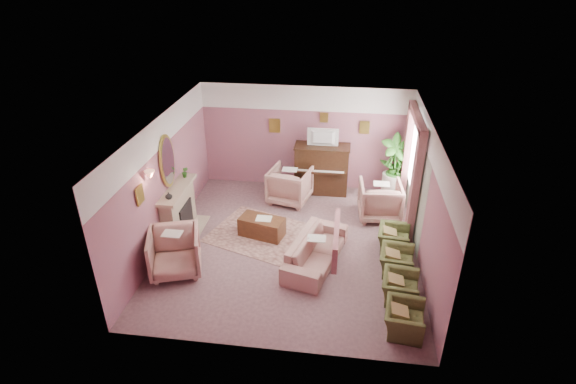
# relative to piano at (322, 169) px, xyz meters

# --- Properties ---
(floor) EXTENTS (5.50, 6.00, 0.01)m
(floor) POSITION_rel_piano_xyz_m (-0.50, -2.68, -0.65)
(floor) COLOR #7E5B61
(floor) RESTS_ON ground
(ceiling) EXTENTS (5.50, 6.00, 0.01)m
(ceiling) POSITION_rel_piano_xyz_m (-0.50, -2.68, 2.15)
(ceiling) COLOR silver
(ceiling) RESTS_ON wall_back
(wall_back) EXTENTS (5.50, 0.02, 2.80)m
(wall_back) POSITION_rel_piano_xyz_m (-0.50, 0.32, 0.75)
(wall_back) COLOR #805471
(wall_back) RESTS_ON floor
(wall_front) EXTENTS (5.50, 0.02, 2.80)m
(wall_front) POSITION_rel_piano_xyz_m (-0.50, -5.68, 0.75)
(wall_front) COLOR #805471
(wall_front) RESTS_ON floor
(wall_left) EXTENTS (0.02, 6.00, 2.80)m
(wall_left) POSITION_rel_piano_xyz_m (-3.25, -2.68, 0.75)
(wall_left) COLOR #805471
(wall_left) RESTS_ON floor
(wall_right) EXTENTS (0.02, 6.00, 2.80)m
(wall_right) POSITION_rel_piano_xyz_m (2.25, -2.68, 0.75)
(wall_right) COLOR #805471
(wall_right) RESTS_ON floor
(picture_rail_band) EXTENTS (5.50, 0.01, 0.65)m
(picture_rail_band) POSITION_rel_piano_xyz_m (-0.50, 0.31, 1.82)
(picture_rail_band) COLOR white
(picture_rail_band) RESTS_ON wall_back
(stripe_panel) EXTENTS (0.01, 3.00, 2.15)m
(stripe_panel) POSITION_rel_piano_xyz_m (2.23, -1.38, 0.42)
(stripe_panel) COLOR #98A08C
(stripe_panel) RESTS_ON wall_right
(fireplace_surround) EXTENTS (0.30, 1.40, 1.10)m
(fireplace_surround) POSITION_rel_piano_xyz_m (-3.09, -2.48, -0.10)
(fireplace_surround) COLOR tan
(fireplace_surround) RESTS_ON floor
(fireplace_inset) EXTENTS (0.18, 0.72, 0.68)m
(fireplace_inset) POSITION_rel_piano_xyz_m (-2.99, -2.48, -0.25)
(fireplace_inset) COLOR black
(fireplace_inset) RESTS_ON floor
(fire_ember) EXTENTS (0.06, 0.54, 0.10)m
(fire_ember) POSITION_rel_piano_xyz_m (-2.95, -2.48, -0.43)
(fire_ember) COLOR orange
(fire_ember) RESTS_ON floor
(mantel_shelf) EXTENTS (0.40, 1.55, 0.07)m
(mantel_shelf) POSITION_rel_piano_xyz_m (-3.06, -2.48, 0.47)
(mantel_shelf) COLOR tan
(mantel_shelf) RESTS_ON fireplace_surround
(hearth) EXTENTS (0.55, 1.50, 0.02)m
(hearth) POSITION_rel_piano_xyz_m (-2.89, -2.48, -0.64)
(hearth) COLOR tan
(hearth) RESTS_ON floor
(mirror_frame) EXTENTS (0.04, 0.72, 1.20)m
(mirror_frame) POSITION_rel_piano_xyz_m (-3.20, -2.48, 1.15)
(mirror_frame) COLOR #A99B3C
(mirror_frame) RESTS_ON wall_left
(mirror_glass) EXTENTS (0.01, 0.60, 1.06)m
(mirror_glass) POSITION_rel_piano_xyz_m (-3.17, -2.48, 1.15)
(mirror_glass) COLOR silver
(mirror_glass) RESTS_ON wall_left
(sconce_shade) EXTENTS (0.20, 0.20, 0.16)m
(sconce_shade) POSITION_rel_piano_xyz_m (-3.12, -3.53, 1.33)
(sconce_shade) COLOR #FFA37F
(sconce_shade) RESTS_ON wall_left
(piano) EXTENTS (1.40, 0.60, 1.30)m
(piano) POSITION_rel_piano_xyz_m (0.00, 0.00, 0.00)
(piano) COLOR black
(piano) RESTS_ON floor
(piano_keyshelf) EXTENTS (1.30, 0.12, 0.06)m
(piano_keyshelf) POSITION_rel_piano_xyz_m (-0.00, -0.35, 0.07)
(piano_keyshelf) COLOR black
(piano_keyshelf) RESTS_ON piano
(piano_keys) EXTENTS (1.20, 0.08, 0.02)m
(piano_keys) POSITION_rel_piano_xyz_m (0.00, -0.35, 0.11)
(piano_keys) COLOR white
(piano_keys) RESTS_ON piano
(piano_top) EXTENTS (1.45, 0.65, 0.04)m
(piano_top) POSITION_rel_piano_xyz_m (0.00, 0.00, 0.66)
(piano_top) COLOR black
(piano_top) RESTS_ON piano
(television) EXTENTS (0.80, 0.12, 0.48)m
(television) POSITION_rel_piano_xyz_m (0.00, -0.05, 0.95)
(television) COLOR black
(television) RESTS_ON piano
(print_back_left) EXTENTS (0.30, 0.03, 0.38)m
(print_back_left) POSITION_rel_piano_xyz_m (-1.30, 0.28, 1.07)
(print_back_left) COLOR #A99B3C
(print_back_left) RESTS_ON wall_back
(print_back_right) EXTENTS (0.26, 0.03, 0.34)m
(print_back_right) POSITION_rel_piano_xyz_m (1.05, 0.28, 1.13)
(print_back_right) COLOR #A99B3C
(print_back_right) RESTS_ON wall_back
(print_back_mid) EXTENTS (0.22, 0.03, 0.26)m
(print_back_mid) POSITION_rel_piano_xyz_m (0.00, 0.28, 1.35)
(print_back_mid) COLOR #A99B3C
(print_back_mid) RESTS_ON wall_back
(print_left_wall) EXTENTS (0.03, 0.28, 0.36)m
(print_left_wall) POSITION_rel_piano_xyz_m (-3.21, -3.88, 1.07)
(print_left_wall) COLOR #A99B3C
(print_left_wall) RESTS_ON wall_left
(window_blind) EXTENTS (0.03, 1.40, 1.80)m
(window_blind) POSITION_rel_piano_xyz_m (2.20, -1.13, 1.05)
(window_blind) COLOR white
(window_blind) RESTS_ON wall_right
(curtain_left) EXTENTS (0.16, 0.34, 2.60)m
(curtain_left) POSITION_rel_piano_xyz_m (2.12, -2.05, 0.65)
(curtain_left) COLOR #98555B
(curtain_left) RESTS_ON floor
(curtain_right) EXTENTS (0.16, 0.34, 2.60)m
(curtain_right) POSITION_rel_piano_xyz_m (2.12, -0.21, 0.65)
(curtain_right) COLOR #98555B
(curtain_right) RESTS_ON floor
(pelmet) EXTENTS (0.16, 2.20, 0.16)m
(pelmet) POSITION_rel_piano_xyz_m (2.12, -1.13, 1.91)
(pelmet) COLOR #98555B
(pelmet) RESTS_ON wall_right
(mantel_plant) EXTENTS (0.16, 0.16, 0.28)m
(mantel_plant) POSITION_rel_piano_xyz_m (-3.05, -1.93, 0.64)
(mantel_plant) COLOR #317724
(mantel_plant) RESTS_ON mantel_shelf
(mantel_vase) EXTENTS (0.16, 0.16, 0.16)m
(mantel_vase) POSITION_rel_piano_xyz_m (-3.05, -2.98, 0.58)
(mantel_vase) COLOR white
(mantel_vase) RESTS_ON mantel_shelf
(area_rug) EXTENTS (2.96, 2.53, 0.01)m
(area_rug) POSITION_rel_piano_xyz_m (-1.08, -2.37, -0.64)
(area_rug) COLOR #9F7268
(area_rug) RESTS_ON floor
(coffee_table) EXTENTS (1.09, 0.74, 0.45)m
(coffee_table) POSITION_rel_piano_xyz_m (-1.19, -2.37, -0.43)
(coffee_table) COLOR #502D18
(coffee_table) RESTS_ON floor
(table_paper) EXTENTS (0.35, 0.28, 0.01)m
(table_paper) POSITION_rel_piano_xyz_m (-1.14, -2.37, -0.20)
(table_paper) COLOR white
(table_paper) RESTS_ON coffee_table
(sofa) EXTENTS (0.69, 2.06, 0.83)m
(sofa) POSITION_rel_piano_xyz_m (0.11, -3.22, -0.23)
(sofa) COLOR tan
(sofa) RESTS_ON floor
(sofa_throw) EXTENTS (0.10, 1.56, 0.57)m
(sofa_throw) POSITION_rel_piano_xyz_m (0.51, -3.22, -0.05)
(sofa_throw) COLOR #98555B
(sofa_throw) RESTS_ON sofa
(floral_armchair_left) EXTENTS (0.98, 0.98, 1.02)m
(floral_armchair_left) POSITION_rel_piano_xyz_m (-0.77, -0.66, -0.14)
(floral_armchair_left) COLOR tan
(floral_armchair_left) RESTS_ON floor
(floral_armchair_right) EXTENTS (0.98, 0.98, 1.02)m
(floral_armchair_right) POSITION_rel_piano_xyz_m (1.50, -1.18, -0.14)
(floral_armchair_right) COLOR tan
(floral_armchair_right) RESTS_ON floor
(floral_armchair_front) EXTENTS (0.98, 0.98, 1.02)m
(floral_armchair_front) POSITION_rel_piano_xyz_m (-2.67, -3.90, -0.14)
(floral_armchair_front) COLOR tan
(floral_armchair_front) RESTS_ON floor
(olive_chair_a) EXTENTS (0.53, 0.76, 0.66)m
(olive_chair_a) POSITION_rel_piano_xyz_m (1.75, -4.95, -0.32)
(olive_chair_a) COLOR #525A2D
(olive_chair_a) RESTS_ON floor
(olive_chair_b) EXTENTS (0.53, 0.76, 0.66)m
(olive_chair_b) POSITION_rel_piano_xyz_m (1.75, -4.13, -0.32)
(olive_chair_b) COLOR #525A2D
(olive_chair_b) RESTS_ON floor
(olive_chair_c) EXTENTS (0.53, 0.76, 0.66)m
(olive_chair_c) POSITION_rel_piano_xyz_m (1.75, -3.31, -0.32)
(olive_chair_c) COLOR #525A2D
(olive_chair_c) RESTS_ON floor
(olive_chair_d) EXTENTS (0.53, 0.76, 0.66)m
(olive_chair_d) POSITION_rel_piano_xyz_m (1.75, -2.49, -0.32)
(olive_chair_d) COLOR #525A2D
(olive_chair_d) RESTS_ON floor
(side_table) EXTENTS (0.52, 0.52, 0.70)m
(side_table) POSITION_rel_piano_xyz_m (1.85, -0.13, -0.30)
(side_table) COLOR silver
(side_table) RESTS_ON floor
(side_plant_big) EXTENTS (0.30, 0.30, 0.34)m
(side_plant_big) POSITION_rel_piano_xyz_m (1.85, -0.13, 0.22)
(side_plant_big) COLOR #317724
(side_plant_big) RESTS_ON side_table
(side_plant_small) EXTENTS (0.16, 0.16, 0.28)m
(side_plant_small) POSITION_rel_piano_xyz_m (1.97, -0.23, 0.19)
(side_plant_small) COLOR #317724
(side_plant_small) RESTS_ON side_table
(palm_pot) EXTENTS (0.34, 0.34, 0.34)m
(palm_pot) POSITION_rel_piano_xyz_m (1.86, -0.17, -0.48)
(palm_pot) COLOR brown
(palm_pot) RESTS_ON floor
(palm_plant) EXTENTS (0.76, 0.76, 1.44)m
(palm_plant) POSITION_rel_piano_xyz_m (1.86, -0.17, 0.41)
(palm_plant) COLOR #317724
(palm_plant) RESTS_ON palm_pot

